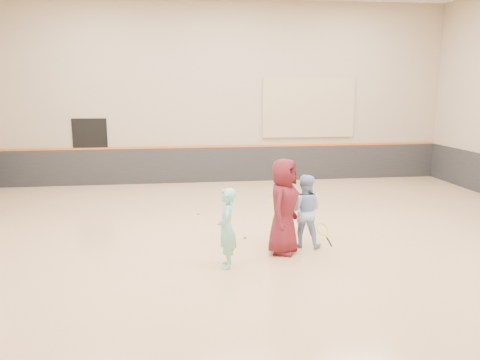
{
  "coord_description": "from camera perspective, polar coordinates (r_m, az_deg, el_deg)",
  "views": [
    {
      "loc": [
        -1.72,
        -9.72,
        3.16
      ],
      "look_at": [
        -0.33,
        0.4,
        1.15
      ],
      "focal_mm": 35.0,
      "sensor_mm": 36.0,
      "label": 1
    }
  ],
  "objects": [
    {
      "name": "room",
      "position": [
        10.14,
        2.18,
        -2.25
      ],
      "size": [
        15.04,
        12.04,
        6.22
      ],
      "color": "tan",
      "rests_on": "ground"
    },
    {
      "name": "wainscot_back",
      "position": [
        15.99,
        -1.52,
        1.92
      ],
      "size": [
        14.9,
        0.04,
        1.2
      ],
      "primitive_type": "cube",
      "color": "#232326",
      "rests_on": "floor"
    },
    {
      "name": "accent_stripe",
      "position": [
        15.89,
        -1.53,
        4.12
      ],
      "size": [
        14.9,
        0.03,
        0.06
      ],
      "primitive_type": "cube",
      "color": "#D85914",
      "rests_on": "wall_back"
    },
    {
      "name": "acoustic_panel",
      "position": [
        16.32,
        8.39,
        8.7
      ],
      "size": [
        3.2,
        0.08,
        2.0
      ],
      "primitive_type": "cube",
      "color": "tan",
      "rests_on": "wall_back"
    },
    {
      "name": "doorway",
      "position": [
        16.07,
        -17.72,
        3.24
      ],
      "size": [
        1.1,
        0.05,
        2.2
      ],
      "primitive_type": "cube",
      "color": "black",
      "rests_on": "floor"
    },
    {
      "name": "girl",
      "position": [
        8.33,
        -1.63,
        -5.9
      ],
      "size": [
        0.41,
        0.56,
        1.44
      ],
      "primitive_type": "imported",
      "rotation": [
        0.0,
        0.0,
        -1.69
      ],
      "color": "#7FDDCF",
      "rests_on": "floor"
    },
    {
      "name": "instructor",
      "position": [
        9.5,
        7.86,
        -3.74
      ],
      "size": [
        0.86,
        0.76,
        1.48
      ],
      "primitive_type": "imported",
      "rotation": [
        0.0,
        0.0,
        2.81
      ],
      "color": "#9CBCF1",
      "rests_on": "floor"
    },
    {
      "name": "young_man",
      "position": [
        9.02,
        5.33,
        -3.22
      ],
      "size": [
        0.97,
        1.08,
        1.86
      ],
      "primitive_type": "imported",
      "rotation": [
        0.0,
        0.0,
        1.04
      ],
      "color": "#5A151F",
      "rests_on": "floor"
    },
    {
      "name": "held_racket",
      "position": [
        9.39,
        10.02,
        -5.95
      ],
      "size": [
        0.45,
        0.45,
        0.49
      ],
      "primitive_type": null,
      "color": "#ACDE30",
      "rests_on": "instructor"
    },
    {
      "name": "spare_racket",
      "position": [
        13.33,
        4.08,
        -2.43
      ],
      "size": [
        0.65,
        0.65,
        0.08
      ],
      "primitive_type": null,
      "color": "yellow",
      "rests_on": "floor"
    },
    {
      "name": "ball_under_racket",
      "position": [
        10.06,
        0.6,
        -6.96
      ],
      "size": [
        0.07,
        0.07,
        0.07
      ],
      "primitive_type": "sphere",
      "color": "#C2E435",
      "rests_on": "floor"
    },
    {
      "name": "ball_in_hand",
      "position": [
        8.87,
        6.39,
        -1.6
      ],
      "size": [
        0.07,
        0.07,
        0.07
      ],
      "primitive_type": "sphere",
      "color": "#CED431",
      "rests_on": "young_man"
    },
    {
      "name": "ball_beside_spare",
      "position": [
        11.94,
        -5.06,
        -4.09
      ],
      "size": [
        0.07,
        0.07,
        0.07
      ],
      "primitive_type": "sphere",
      "color": "#CFE234",
      "rests_on": "floor"
    }
  ]
}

